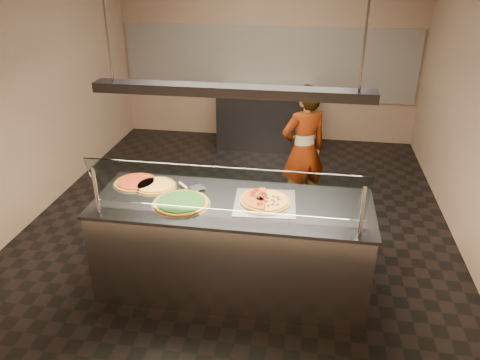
% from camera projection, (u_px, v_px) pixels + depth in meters
% --- Properties ---
extents(ground, '(5.00, 6.00, 0.02)m').
position_uv_depth(ground, '(239.00, 221.00, 5.74)').
color(ground, black).
rests_on(ground, ground).
extents(wall_back, '(5.00, 0.02, 3.00)m').
position_uv_depth(wall_back, '(268.00, 51.00, 7.76)').
color(wall_back, '#9C8065').
rests_on(wall_back, ground).
extents(wall_front, '(5.00, 0.02, 3.00)m').
position_uv_depth(wall_front, '(146.00, 264.00, 2.41)').
color(wall_front, '#9C8065').
rests_on(wall_front, ground).
extents(wall_left, '(0.02, 6.00, 3.00)m').
position_uv_depth(wall_left, '(27.00, 92.00, 5.44)').
color(wall_left, '#9C8065').
rests_on(wall_left, ground).
extents(tile_band, '(4.90, 0.02, 1.20)m').
position_uv_depth(tile_band, '(268.00, 63.00, 7.82)').
color(tile_band, silver).
rests_on(tile_band, wall_back).
extents(serving_counter, '(2.51, 0.94, 0.93)m').
position_uv_depth(serving_counter, '(233.00, 245.00, 4.41)').
color(serving_counter, '#B7B7BC').
rests_on(serving_counter, ground).
extents(sneeze_guard, '(2.27, 0.18, 0.54)m').
position_uv_depth(sneeze_guard, '(225.00, 190.00, 3.77)').
color(sneeze_guard, '#B7B7BC').
rests_on(sneeze_guard, serving_counter).
extents(perforated_tray, '(0.58, 0.58, 0.01)m').
position_uv_depth(perforated_tray, '(265.00, 202.00, 4.19)').
color(perforated_tray, silver).
rests_on(perforated_tray, serving_counter).
extents(half_pizza_pepperoni, '(0.26, 0.47, 0.05)m').
position_uv_depth(half_pizza_pepperoni, '(253.00, 199.00, 4.19)').
color(half_pizza_pepperoni, brown).
rests_on(half_pizza_pepperoni, perforated_tray).
extents(half_pizza_sausage, '(0.26, 0.47, 0.04)m').
position_uv_depth(half_pizza_sausage, '(277.00, 201.00, 4.16)').
color(half_pizza_sausage, brown).
rests_on(half_pizza_sausage, perforated_tray).
extents(pizza_spinach, '(0.52, 0.52, 0.03)m').
position_uv_depth(pizza_spinach, '(181.00, 203.00, 4.16)').
color(pizza_spinach, silver).
rests_on(pizza_spinach, serving_counter).
extents(pizza_cheese, '(0.41, 0.41, 0.03)m').
position_uv_depth(pizza_cheese, '(155.00, 186.00, 4.48)').
color(pizza_cheese, silver).
rests_on(pizza_cheese, serving_counter).
extents(pizza_tomato, '(0.44, 0.44, 0.03)m').
position_uv_depth(pizza_tomato, '(136.00, 182.00, 4.54)').
color(pizza_tomato, silver).
rests_on(pizza_tomato, serving_counter).
extents(pizza_spatula, '(0.28, 0.17, 0.02)m').
position_uv_depth(pizza_spatula, '(189.00, 186.00, 4.44)').
color(pizza_spatula, '#B7B7BC').
rests_on(pizza_spatula, pizza_spinach).
extents(prep_table, '(1.55, 0.74, 0.93)m').
position_uv_depth(prep_table, '(265.00, 119.00, 7.80)').
color(prep_table, '#353539').
rests_on(prep_table, ground).
extents(worker, '(0.70, 0.63, 1.62)m').
position_uv_depth(worker, '(304.00, 150.00, 5.64)').
color(worker, black).
rests_on(worker, ground).
extents(heat_lamp_housing, '(2.30, 0.18, 0.08)m').
position_uv_depth(heat_lamp_housing, '(231.00, 91.00, 3.76)').
color(heat_lamp_housing, '#353539').
rests_on(heat_lamp_housing, ceiling).
extents(lamp_rod_left, '(0.02, 0.02, 1.01)m').
position_uv_depth(lamp_rod_left, '(106.00, 17.00, 3.67)').
color(lamp_rod_left, '#B7B7BC').
rests_on(lamp_rod_left, ceiling).
extents(lamp_rod_right, '(0.02, 0.02, 1.01)m').
position_uv_depth(lamp_rod_right, '(367.00, 23.00, 3.38)').
color(lamp_rod_right, '#B7B7BC').
rests_on(lamp_rod_right, ceiling).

